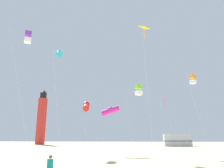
{
  "coord_description": "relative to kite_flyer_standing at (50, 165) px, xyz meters",
  "views": [
    {
      "loc": [
        2.9,
        -6.59,
        2.13
      ],
      "look_at": [
        1.58,
        8.72,
        5.96
      ],
      "focal_mm": 34.26,
      "sensor_mm": 36.0,
      "label": 1
    }
  ],
  "objects": [
    {
      "name": "kite_flyer_standing",
      "position": [
        0.0,
        0.0,
        0.0
      ],
      "size": [
        0.45,
        0.56,
        1.16
      ],
      "rotation": [
        0.0,
        0.0,
        3.48
      ],
      "color": "#147F84",
      "rests_on": "ground"
    },
    {
      "name": "kite_box_lime",
      "position": [
        5.48,
        10.2,
        6.46
      ],
      "size": [
        2.07,
        2.11,
        7.65
      ],
      "color": "silver",
      "rests_on": "ground"
    },
    {
      "name": "kite_box_violet",
      "position": [
        -5.23,
        5.87,
        10.94
      ],
      "size": [
        2.67,
        2.18,
        12.15
      ],
      "color": "silver",
      "rests_on": "ground"
    },
    {
      "name": "rv_van_silver",
      "position": [
        15.64,
        41.77,
        0.78
      ],
      "size": [
        6.44,
        2.35,
        2.8
      ],
      "rotation": [
        0.0,
        0.0,
        -0.0
      ],
      "color": "#B7BABF",
      "rests_on": "ground"
    },
    {
      "name": "kite_tube_scarlet",
      "position": [
        -0.5,
        11.72,
        5.03
      ],
      "size": [
        1.91,
        2.58,
        6.34
      ],
      "color": "silver",
      "rests_on": "ground"
    },
    {
      "name": "kite_diamond_gold",
      "position": [
        6.04,
        6.26,
        11.08
      ],
      "size": [
        1.22,
        1.22,
        12.5
      ],
      "color": "silver",
      "rests_on": "ground"
    },
    {
      "name": "lighthouse_distant",
      "position": [
        -22.89,
        52.09,
        7.22
      ],
      "size": [
        2.8,
        2.8,
        16.8
      ],
      "color": "red",
      "rests_on": "ground"
    },
    {
      "name": "kite_diamond_rainbow",
      "position": [
        8.85,
        14.36,
        5.91
      ],
      "size": [
        2.88,
        2.41,
        6.98
      ],
      "color": "silver",
      "rests_on": "ground"
    },
    {
      "name": "kite_tube_cyan",
      "position": [
        -4.51,
        12.65,
        11.94
      ],
      "size": [
        1.93,
        2.54,
        13.26
      ],
      "color": "silver",
      "rests_on": "ground"
    },
    {
      "name": "kite_tube_magenta",
      "position": [
        1.88,
        15.98,
        4.97
      ],
      "size": [
        2.59,
        1.96,
        6.29
      ],
      "color": "silver",
      "rests_on": "ground"
    },
    {
      "name": "kite_box_orange",
      "position": [
        12.4,
        14.08,
        8.52
      ],
      "size": [
        1.85,
        1.39,
        9.72
      ],
      "color": "silver",
      "rests_on": "ground"
    }
  ]
}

